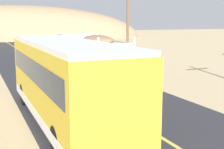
# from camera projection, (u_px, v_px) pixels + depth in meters

# --- Properties ---
(livestock_truck) EXTENTS (2.53, 9.70, 3.02)m
(livestock_truck) POSITION_uv_depth(u_px,v_px,m) (83.00, 49.00, 24.43)
(livestock_truck) COLOR silver
(livestock_truck) RESTS_ON road_surface
(bus) EXTENTS (2.54, 10.00, 3.21)m
(bus) POSITION_uv_depth(u_px,v_px,m) (65.00, 79.00, 12.12)
(bus) COLOR gold
(bus) RESTS_ON road_surface
(car_far) EXTENTS (1.80, 4.40, 1.46)m
(car_far) POSITION_uv_depth(u_px,v_px,m) (36.00, 50.00, 35.43)
(car_far) COLOR #8C7259
(car_far) RESTS_ON road_surface
(power_pole_mid) EXTENTS (2.20, 0.24, 7.60)m
(power_pole_mid) POSITION_uv_depth(u_px,v_px,m) (128.00, 20.00, 28.58)
(power_pole_mid) COLOR brown
(power_pole_mid) RESTS_ON ground
(distant_hill) EXTENTS (58.33, 18.59, 14.86)m
(distant_hill) POSITION_uv_depth(u_px,v_px,m) (21.00, 39.00, 68.94)
(distant_hill) COLOR #997C5A
(distant_hill) RESTS_ON ground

